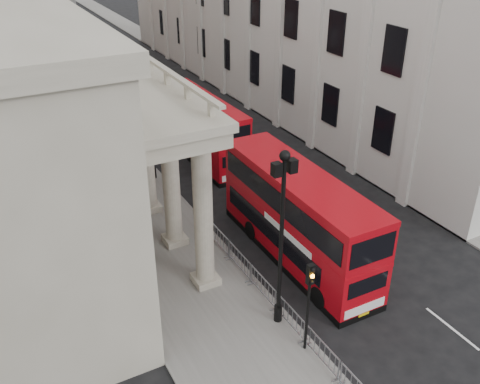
{
  "coord_description": "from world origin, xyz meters",
  "views": [
    {
      "loc": [
        -10.74,
        -11.36,
        16.62
      ],
      "look_at": [
        0.65,
        9.94,
        3.5
      ],
      "focal_mm": 40.0,
      "sensor_mm": 36.0,
      "label": 1
    }
  ],
  "objects_px": {
    "lamp_post_north": "(86,55)",
    "pedestrian_b": "(131,201)",
    "traffic_light": "(309,292)",
    "pedestrian_a": "(128,227)",
    "bus_far": "(201,127)",
    "bus_near": "(298,215)",
    "lamp_post_mid": "(148,111)",
    "pedestrian_c": "(117,154)",
    "lamp_post_south": "(282,230)"
  },
  "relations": [
    {
      "from": "lamp_post_mid",
      "to": "lamp_post_north",
      "type": "bearing_deg",
      "value": 90.0
    },
    {
      "from": "lamp_post_south",
      "to": "pedestrian_a",
      "type": "height_order",
      "value": "lamp_post_south"
    },
    {
      "from": "bus_near",
      "to": "lamp_post_mid",
      "type": "bearing_deg",
      "value": 106.7
    },
    {
      "from": "lamp_post_north",
      "to": "pedestrian_c",
      "type": "distance_m",
      "value": 13.7
    },
    {
      "from": "pedestrian_b",
      "to": "lamp_post_south",
      "type": "bearing_deg",
      "value": 102.03
    },
    {
      "from": "traffic_light",
      "to": "bus_far",
      "type": "relative_size",
      "value": 0.41
    },
    {
      "from": "pedestrian_a",
      "to": "lamp_post_mid",
      "type": "bearing_deg",
      "value": 53.03
    },
    {
      "from": "lamp_post_mid",
      "to": "pedestrian_b",
      "type": "xyz_separation_m",
      "value": [
        -2.77,
        -3.77,
        -4.01
      ]
    },
    {
      "from": "lamp_post_north",
      "to": "pedestrian_a",
      "type": "xyz_separation_m",
      "value": [
        -3.85,
        -22.58,
        -3.94
      ]
    },
    {
      "from": "bus_far",
      "to": "bus_near",
      "type": "bearing_deg",
      "value": -94.85
    },
    {
      "from": "lamp_post_mid",
      "to": "pedestrian_b",
      "type": "bearing_deg",
      "value": -126.28
    },
    {
      "from": "lamp_post_north",
      "to": "pedestrian_b",
      "type": "height_order",
      "value": "lamp_post_north"
    },
    {
      "from": "lamp_post_south",
      "to": "traffic_light",
      "type": "distance_m",
      "value": 2.71
    },
    {
      "from": "pedestrian_b",
      "to": "lamp_post_north",
      "type": "bearing_deg",
      "value": -98.69
    },
    {
      "from": "lamp_post_mid",
      "to": "bus_far",
      "type": "xyz_separation_m",
      "value": [
        4.45,
        1.82,
        -2.58
      ]
    },
    {
      "from": "lamp_post_north",
      "to": "pedestrian_c",
      "type": "bearing_deg",
      "value": -97.12
    },
    {
      "from": "lamp_post_mid",
      "to": "bus_far",
      "type": "bearing_deg",
      "value": 22.2
    },
    {
      "from": "bus_near",
      "to": "pedestrian_a",
      "type": "xyz_separation_m",
      "value": [
        -7.37,
        5.54,
        -1.56
      ]
    },
    {
      "from": "lamp_post_mid",
      "to": "pedestrian_c",
      "type": "height_order",
      "value": "lamp_post_mid"
    },
    {
      "from": "traffic_light",
      "to": "pedestrian_c",
      "type": "height_order",
      "value": "traffic_light"
    },
    {
      "from": "bus_far",
      "to": "pedestrian_b",
      "type": "xyz_separation_m",
      "value": [
        -7.22,
        -5.59,
        -1.43
      ]
    },
    {
      "from": "pedestrian_a",
      "to": "pedestrian_b",
      "type": "xyz_separation_m",
      "value": [
        1.08,
        2.81,
        -0.07
      ]
    },
    {
      "from": "bus_near",
      "to": "pedestrian_a",
      "type": "distance_m",
      "value": 9.35
    },
    {
      "from": "traffic_light",
      "to": "pedestrian_b",
      "type": "relative_size",
      "value": 2.74
    },
    {
      "from": "bus_far",
      "to": "pedestrian_c",
      "type": "height_order",
      "value": "bus_far"
    },
    {
      "from": "bus_near",
      "to": "bus_far",
      "type": "xyz_separation_m",
      "value": [
        0.93,
        13.94,
        -0.2
      ]
    },
    {
      "from": "lamp_post_north",
      "to": "bus_far",
      "type": "distance_m",
      "value": 15.09
    },
    {
      "from": "lamp_post_south",
      "to": "lamp_post_mid",
      "type": "bearing_deg",
      "value": 90.0
    },
    {
      "from": "pedestrian_b",
      "to": "pedestrian_c",
      "type": "bearing_deg",
      "value": -100.33
    },
    {
      "from": "pedestrian_b",
      "to": "bus_near",
      "type": "bearing_deg",
      "value": 126.26
    },
    {
      "from": "lamp_post_north",
      "to": "pedestrian_b",
      "type": "distance_m",
      "value": 20.36
    },
    {
      "from": "lamp_post_south",
      "to": "bus_far",
      "type": "height_order",
      "value": "lamp_post_south"
    },
    {
      "from": "lamp_post_south",
      "to": "traffic_light",
      "type": "xyz_separation_m",
      "value": [
        0.1,
        -2.02,
        -1.8
      ]
    },
    {
      "from": "lamp_post_south",
      "to": "traffic_light",
      "type": "height_order",
      "value": "lamp_post_south"
    },
    {
      "from": "bus_near",
      "to": "traffic_light",
      "type": "bearing_deg",
      "value": -119.62
    },
    {
      "from": "lamp_post_north",
      "to": "bus_far",
      "type": "relative_size",
      "value": 0.8
    },
    {
      "from": "bus_far",
      "to": "pedestrian_c",
      "type": "relative_size",
      "value": 5.45
    },
    {
      "from": "pedestrian_a",
      "to": "pedestrian_c",
      "type": "bearing_deg",
      "value": 70.24
    },
    {
      "from": "bus_far",
      "to": "pedestrian_a",
      "type": "distance_m",
      "value": 11.88
    },
    {
      "from": "traffic_light",
      "to": "pedestrian_a",
      "type": "distance_m",
      "value": 12.29
    },
    {
      "from": "bus_far",
      "to": "pedestrian_a",
      "type": "relative_size",
      "value": 6.07
    },
    {
      "from": "bus_near",
      "to": "pedestrian_c",
      "type": "xyz_separation_m",
      "value": [
        -5.15,
        15.07,
        -1.46
      ]
    },
    {
      "from": "traffic_light",
      "to": "bus_near",
      "type": "xyz_separation_m",
      "value": [
        3.42,
        5.9,
        -0.57
      ]
    },
    {
      "from": "traffic_light",
      "to": "pedestrian_c",
      "type": "xyz_separation_m",
      "value": [
        -1.73,
        20.97,
        -2.03
      ]
    },
    {
      "from": "lamp_post_mid",
      "to": "lamp_post_north",
      "type": "height_order",
      "value": "same"
    },
    {
      "from": "bus_near",
      "to": "pedestrian_a",
      "type": "bearing_deg",
      "value": 143.58
    },
    {
      "from": "pedestrian_a",
      "to": "pedestrian_b",
      "type": "height_order",
      "value": "pedestrian_a"
    },
    {
      "from": "lamp_post_north",
      "to": "bus_far",
      "type": "bearing_deg",
      "value": -72.6
    },
    {
      "from": "lamp_post_mid",
      "to": "lamp_post_south",
      "type": "bearing_deg",
      "value": -90.0
    },
    {
      "from": "lamp_post_south",
      "to": "pedestrian_c",
      "type": "height_order",
      "value": "lamp_post_south"
    }
  ]
}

